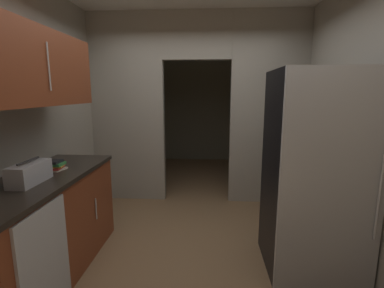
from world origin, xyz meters
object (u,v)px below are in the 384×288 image
Objects in this scene: refrigerator at (315,174)px; book_stack at (56,165)px; boombox at (29,173)px; dishwasher at (46,267)px.

refrigerator is 10.80× the size of book_stack.
refrigerator is at bearing 10.96° from boombox.
boombox is (-0.29, 0.34, 0.58)m from dishwasher.
dishwasher is 0.73m from boombox.
boombox reaches higher than book_stack.
refrigerator reaches higher than dishwasher.
refrigerator reaches higher than book_stack.
book_stack is (0.00, 0.38, -0.04)m from boombox.
boombox is at bearing -169.04° from refrigerator.
boombox is 2.18× the size of book_stack.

